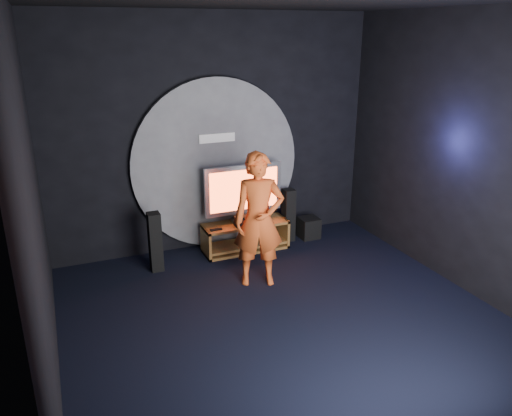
{
  "coord_description": "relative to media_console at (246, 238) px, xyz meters",
  "views": [
    {
      "loc": [
        -2.29,
        -4.56,
        3.22
      ],
      "look_at": [
        0.06,
        1.05,
        1.05
      ],
      "focal_mm": 35.0,
      "sensor_mm": 36.0,
      "label": 1
    }
  ],
  "objects": [
    {
      "name": "wall_disc_panel",
      "position": [
        -0.31,
        0.39,
        1.11
      ],
      "size": [
        2.6,
        0.11,
        2.6
      ],
      "color": "#515156",
      "rests_on": "ground"
    },
    {
      "name": "player",
      "position": [
        -0.23,
        -1.05,
        0.7
      ],
      "size": [
        0.76,
        0.61,
        1.8
      ],
      "primitive_type": "imported",
      "rotation": [
        0.0,
        0.0,
        -0.31
      ],
      "color": "#CE4B1C",
      "rests_on": "ground"
    },
    {
      "name": "floor",
      "position": [
        -0.31,
        -2.05,
        -0.2
      ],
      "size": [
        5.0,
        5.0,
        0.0
      ],
      "primitive_type": "plane",
      "color": "black",
      "rests_on": "ground"
    },
    {
      "name": "left_wall",
      "position": [
        -2.81,
        -2.05,
        1.55
      ],
      "size": [
        0.04,
        5.0,
        3.5
      ],
      "primitive_type": "cube",
      "color": "black",
      "rests_on": "ground"
    },
    {
      "name": "tower_speaker_left",
      "position": [
        -1.43,
        -0.16,
        0.23
      ],
      "size": [
        0.17,
        0.19,
        0.86
      ],
      "primitive_type": "cube",
      "color": "black",
      "rests_on": "ground"
    },
    {
      "name": "center_speaker",
      "position": [
        -0.01,
        -0.1,
        0.33
      ],
      "size": [
        0.4,
        0.15,
        0.15
      ],
      "primitive_type": "cube",
      "color": "black",
      "rests_on": "media_console"
    },
    {
      "name": "media_console",
      "position": [
        0.0,
        0.0,
        0.0
      ],
      "size": [
        1.31,
        0.45,
        0.45
      ],
      "color": "olive",
      "rests_on": "ground"
    },
    {
      "name": "subwoofer",
      "position": [
        1.13,
        0.06,
        -0.03
      ],
      "size": [
        0.31,
        0.31,
        0.34
      ],
      "primitive_type": "cube",
      "color": "black",
      "rests_on": "ground"
    },
    {
      "name": "back_wall",
      "position": [
        -0.31,
        0.45,
        1.55
      ],
      "size": [
        5.0,
        0.04,
        3.5
      ],
      "primitive_type": "cube",
      "color": "black",
      "rests_on": "ground"
    },
    {
      "name": "front_wall",
      "position": [
        -0.31,
        -4.55,
        1.55
      ],
      "size": [
        5.0,
        0.04,
        3.5
      ],
      "primitive_type": "cube",
      "color": "black",
      "rests_on": "ground"
    },
    {
      "name": "right_wall",
      "position": [
        2.19,
        -2.05,
        1.55
      ],
      "size": [
        0.04,
        5.0,
        3.5
      ],
      "primitive_type": "cube",
      "color": "black",
      "rests_on": "ground"
    },
    {
      "name": "remote",
      "position": [
        -0.52,
        -0.12,
        0.27
      ],
      "size": [
        0.18,
        0.05,
        0.02
      ],
      "primitive_type": "cube",
      "color": "black",
      "rests_on": "media_console"
    },
    {
      "name": "tv",
      "position": [
        -0.01,
        0.07,
        0.74
      ],
      "size": [
        1.21,
        0.22,
        0.89
      ],
      "color": "#B0B0B8",
      "rests_on": "media_console"
    },
    {
      "name": "tower_speaker_right",
      "position": [
        0.77,
        0.09,
        0.23
      ],
      "size": [
        0.17,
        0.19,
        0.86
      ],
      "primitive_type": "cube",
      "color": "black",
      "rests_on": "ground"
    }
  ]
}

